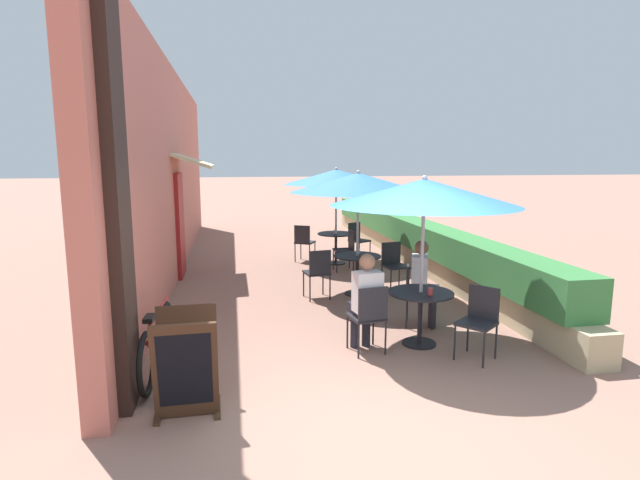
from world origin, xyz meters
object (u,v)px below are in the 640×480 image
(patio_umbrella_near, at_px, (424,192))
(patio_table_far, at_px, (336,241))
(bicycle_leaning, at_px, (157,343))
(menu_board, at_px, (186,364))
(cafe_chair_near_left, at_px, (479,317))
(patio_table_mid, at_px, (357,265))
(cafe_chair_far_back, at_px, (357,238))
(coffee_cup_mid, at_px, (358,251))
(cafe_chair_near_right, at_px, (415,290))
(cafe_chair_far_right, at_px, (347,247))
(seated_patron_near_right, at_px, (423,279))
(cafe_chair_mid_left, at_px, (394,262))
(patio_umbrella_far, at_px, (336,177))
(patio_umbrella_mid, at_px, (358,183))
(coffee_cup_far, at_px, (335,232))
(cafe_chair_near_back, at_px, (369,314))
(coffee_cup_near, at_px, (430,291))
(cafe_chair_far_left, at_px, (304,240))
(patio_table_near, at_px, (420,305))
(seated_patron_near_back, at_px, (366,298))
(cafe_chair_mid_right, at_px, (318,270))

(patio_umbrella_near, height_order, patio_table_far, patio_umbrella_near)
(bicycle_leaning, xyz_separation_m, menu_board, (0.40, -0.93, 0.13))
(cafe_chair_near_left, distance_m, patio_table_mid, 3.13)
(cafe_chair_far_back, bearing_deg, coffee_cup_mid, 45.71)
(cafe_chair_near_right, distance_m, cafe_chair_far_right, 3.64)
(seated_patron_near_right, height_order, patio_table_mid, seated_patron_near_right)
(menu_board, bearing_deg, cafe_chair_mid_left, 47.88)
(cafe_chair_mid_left, bearing_deg, patio_umbrella_far, -86.03)
(patio_umbrella_mid, distance_m, menu_board, 4.83)
(patio_umbrella_mid, bearing_deg, coffee_cup_mid, 72.15)
(patio_table_far, bearing_deg, coffee_cup_far, -111.88)
(cafe_chair_near_back, height_order, coffee_cup_near, cafe_chair_near_back)
(coffee_cup_near, height_order, cafe_chair_far_left, cafe_chair_far_left)
(cafe_chair_near_right, relative_size, coffee_cup_mid, 9.67)
(patio_table_near, distance_m, cafe_chair_near_right, 0.76)
(patio_umbrella_mid, relative_size, patio_table_far, 2.81)
(patio_table_mid, distance_m, patio_umbrella_far, 3.01)
(seated_patron_near_back, distance_m, patio_umbrella_far, 5.42)
(cafe_chair_near_left, relative_size, patio_table_mid, 1.04)
(coffee_cup_mid, bearing_deg, seated_patron_near_back, -102.32)
(coffee_cup_near, distance_m, cafe_chair_far_left, 5.65)
(patio_umbrella_near, relative_size, patio_umbrella_far, 1.00)
(patio_umbrella_near, relative_size, seated_patron_near_back, 1.89)
(cafe_chair_mid_left, height_order, cafe_chair_far_right, same)
(patio_table_far, bearing_deg, cafe_chair_near_left, -84.13)
(patio_umbrella_mid, xyz_separation_m, patio_umbrella_far, (0.16, 2.63, 0.00))
(cafe_chair_near_back, xyz_separation_m, patio_umbrella_mid, (0.53, 2.69, 1.46))
(patio_table_mid, bearing_deg, cafe_chair_far_left, 100.28)
(patio_table_near, bearing_deg, coffee_cup_near, -67.84)
(cafe_chair_near_left, xyz_separation_m, cafe_chair_mid_right, (-1.48, 2.84, 0.00))
(seated_patron_near_back, xyz_separation_m, patio_umbrella_mid, (0.55, 2.58, 1.29))
(seated_patron_near_right, bearing_deg, patio_table_mid, -142.99)
(menu_board, bearing_deg, cafe_chair_near_right, 31.69)
(coffee_cup_near, bearing_deg, cafe_chair_mid_right, 112.39)
(patio_umbrella_mid, xyz_separation_m, cafe_chair_mid_right, (-0.74, -0.20, -1.46))
(cafe_chair_near_back, xyz_separation_m, coffee_cup_near, (0.80, 0.04, 0.23))
(patio_table_near, height_order, cafe_chair_mid_right, cafe_chair_mid_right)
(patio_umbrella_near, xyz_separation_m, cafe_chair_far_left, (-0.74, 5.44, -1.46))
(patio_table_mid, relative_size, patio_table_far, 1.00)
(cafe_chair_far_right, bearing_deg, patio_table_mid, 172.31)
(cafe_chair_near_right, xyz_separation_m, menu_board, (-3.03, -2.01, -0.04))
(coffee_cup_mid, bearing_deg, seated_patron_near_right, -76.69)
(seated_patron_near_right, distance_m, patio_table_mid, 1.88)
(cafe_chair_near_back, xyz_separation_m, cafe_chair_far_left, (-0.00, 5.63, 0.00))
(cafe_chair_far_left, distance_m, bicycle_leaning, 6.29)
(cafe_chair_near_left, relative_size, cafe_chair_near_right, 1.00)
(cafe_chair_far_left, bearing_deg, patio_umbrella_mid, -50.00)
(coffee_cup_near, relative_size, cafe_chair_mid_left, 0.10)
(cafe_chair_near_back, distance_m, coffee_cup_mid, 2.92)
(patio_umbrella_mid, bearing_deg, seated_patron_near_right, -74.02)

